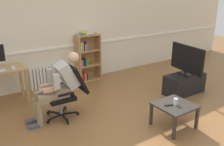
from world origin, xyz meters
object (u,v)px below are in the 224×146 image
at_px(computer_mouse, 13,68).
at_px(spare_remote, 169,105).
at_px(bookshelf, 87,58).
at_px(person_seated, 58,85).
at_px(office_chair, 68,89).
at_px(tv_screen, 187,59).
at_px(radiator, 46,77).
at_px(drinking_glass, 176,102).
at_px(coffee_table, 174,108).
at_px(tv_stand, 184,84).

relative_size(computer_mouse, spare_remote, 0.67).
distance_m(bookshelf, person_seated, 2.01).
height_order(office_chair, tv_screen, tv_screen).
bearing_deg(person_seated, bookshelf, 139.03).
bearing_deg(radiator, spare_remote, -69.61).
bearing_deg(radiator, drinking_glass, -68.00).
height_order(computer_mouse, radiator, computer_mouse).
bearing_deg(drinking_glass, radiator, 112.00).
xyz_separation_m(computer_mouse, coffee_table, (2.00, -2.43, -0.41)).
xyz_separation_m(bookshelf, tv_screen, (1.42, -1.98, 0.19)).
height_order(office_chair, coffee_table, office_chair).
xyz_separation_m(computer_mouse, radiator, (0.80, 0.51, -0.51)).
height_order(tv_stand, coffee_table, tv_stand).
distance_m(computer_mouse, person_seated, 1.18).
height_order(office_chair, spare_remote, office_chair).
height_order(drinking_glass, spare_remote, drinking_glass).
bearing_deg(computer_mouse, radiator, 32.60).
bearing_deg(coffee_table, radiator, 112.21).
height_order(office_chair, tv_stand, office_chair).
relative_size(radiator, office_chair, 0.77).
relative_size(bookshelf, coffee_table, 2.08).
bearing_deg(coffee_table, drinking_glass, -110.63).
distance_m(tv_screen, spare_remote, 1.67).
height_order(bookshelf, drinking_glass, bookshelf).
height_order(coffee_table, spare_remote, spare_remote).
bearing_deg(coffee_table, computer_mouse, 129.40).
bearing_deg(tv_screen, drinking_glass, 131.67).
relative_size(bookshelf, radiator, 1.68).
relative_size(tv_stand, coffee_table, 1.58).
height_order(office_chair, person_seated, person_seated).
xyz_separation_m(bookshelf, spare_remote, (0.02, -2.82, -0.17)).
bearing_deg(spare_remote, coffee_table, -85.06).
xyz_separation_m(bookshelf, person_seated, (-1.36, -1.47, 0.05)).
height_order(person_seated, coffee_table, person_seated).
height_order(person_seated, tv_screen, person_seated).
distance_m(computer_mouse, drinking_glass, 3.17).
distance_m(radiator, drinking_glass, 3.20).
distance_m(office_chair, person_seated, 0.22).
height_order(tv_stand, drinking_glass, drinking_glass).
relative_size(coffee_table, spare_remote, 4.03).
distance_m(person_seated, tv_screen, 2.83).
relative_size(computer_mouse, tv_screen, 0.11).
bearing_deg(drinking_glass, tv_screen, 34.38).
distance_m(tv_stand, spare_remote, 1.65).
relative_size(office_chair, tv_screen, 1.02).
distance_m(office_chair, tv_stand, 2.66).
xyz_separation_m(radiator, spare_remote, (1.08, -2.92, 0.17)).
distance_m(radiator, spare_remote, 3.12).
bearing_deg(person_seated, tv_stand, 81.40).
bearing_deg(tv_screen, spare_remote, 128.23).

